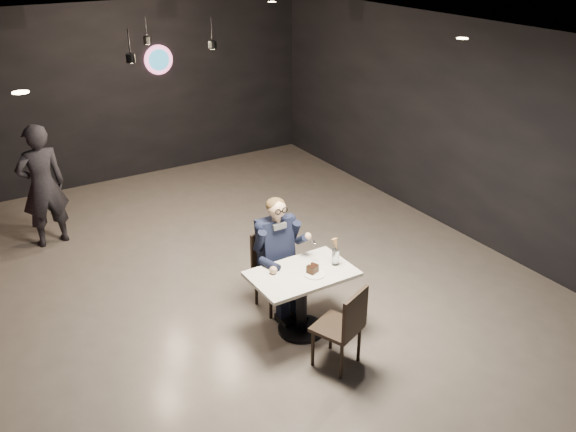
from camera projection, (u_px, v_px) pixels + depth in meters
floor at (242, 294)px, 7.44m from camera, size 9.00×9.00×0.00m
wall_sign at (158, 60)px, 10.39m from camera, size 0.50×0.06×0.50m
pendant_lights at (162, 29)px, 7.74m from camera, size 1.40×1.20×0.36m
main_table at (302, 302)px, 6.61m from camera, size 1.10×0.70×0.75m
chair_far at (276, 273)px, 7.00m from camera, size 0.42×0.46×0.92m
chair_near at (337, 326)px, 6.08m from camera, size 0.56×0.58×0.92m
seated_man at (276, 253)px, 6.89m from camera, size 0.60×0.80×1.44m
dessert_plate at (315, 274)px, 6.41m from camera, size 0.23×0.23×0.01m
cake_slice at (313, 269)px, 6.42m from camera, size 0.13×0.12×0.08m
mint_leaf at (311, 266)px, 6.38m from camera, size 0.06×0.04×0.01m
sundae_glass at (335, 257)px, 6.57m from camera, size 0.08×0.08×0.18m
wafer_cone at (336, 244)px, 6.50m from camera, size 0.08×0.08×0.13m
passerby at (42, 186)px, 8.28m from camera, size 0.68×0.49×1.74m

